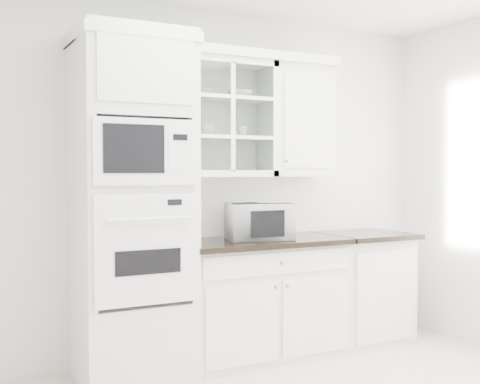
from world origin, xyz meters
TOP-DOWN VIEW (x-y plane):
  - room_shell at (0.00, 0.43)m, footprint 4.00×3.50m
  - oven_column at (-0.75, 1.42)m, footprint 0.76×0.68m
  - base_cabinet_run at (0.28, 1.45)m, footprint 1.32×0.67m
  - extra_base_cabinet at (1.28, 1.45)m, footprint 0.72×0.67m
  - upper_cabinet_glass at (0.03, 1.58)m, footprint 0.80×0.33m
  - upper_cabinet_solid at (0.71, 1.58)m, footprint 0.55×0.33m
  - crown_molding at (-0.07, 1.56)m, footprint 2.14×0.38m
  - countertop_microwave at (0.25, 1.41)m, footprint 0.57×0.51m
  - bowl_a at (-0.17, 1.57)m, footprint 0.24×0.24m
  - bowl_b at (0.18, 1.58)m, footprint 0.23×0.23m
  - cup_a at (-0.11, 1.57)m, footprint 0.14×0.14m
  - cup_b at (0.18, 1.57)m, footprint 0.11×0.11m

SIDE VIEW (x-z plane):
  - base_cabinet_run at x=0.28m, z-range 0.00..0.92m
  - extra_base_cabinet at x=1.28m, z-range 0.00..0.92m
  - countertop_microwave at x=0.25m, z-range 0.92..1.20m
  - oven_column at x=-0.75m, z-range 0.00..2.40m
  - cup_b at x=0.18m, z-range 1.71..1.79m
  - cup_a at x=-0.11m, z-range 1.71..1.80m
  - room_shell at x=0.00m, z-range 0.43..3.13m
  - upper_cabinet_glass at x=0.03m, z-range 1.40..2.30m
  - upper_cabinet_solid at x=0.71m, z-range 1.40..2.30m
  - bowl_a at x=-0.17m, z-range 2.01..2.06m
  - bowl_b at x=0.18m, z-range 2.01..2.07m
  - crown_molding at x=-0.07m, z-range 2.30..2.37m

